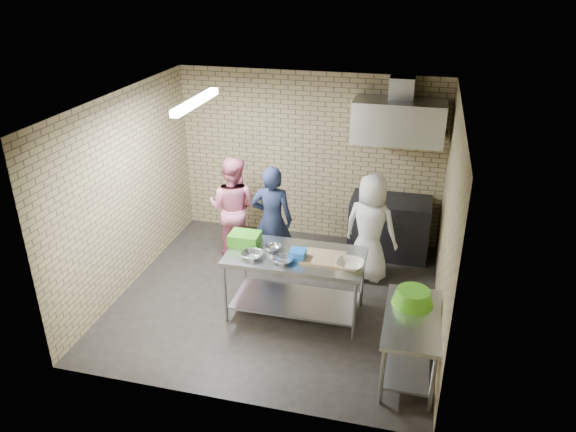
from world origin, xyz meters
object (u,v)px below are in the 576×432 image
at_px(prep_table, 295,284).
at_px(green_crate, 245,239).
at_px(man_navy, 272,220).
at_px(woman_pink, 233,208).
at_px(green_basin, 413,297).
at_px(blue_tub, 298,255).
at_px(stove, 389,227).
at_px(bottle_red, 402,123).
at_px(woman_white, 370,228).
at_px(side_counter, 410,345).

xyz_separation_m(prep_table, green_crate, (-0.70, 0.12, 0.51)).
distance_m(man_navy, woman_pink, 0.77).
bearing_deg(man_navy, green_basin, 136.82).
bearing_deg(green_crate, blue_tub, -16.35).
height_order(man_navy, woman_pink, man_navy).
height_order(stove, green_basin, green_basin).
bearing_deg(green_crate, bottle_red, 49.10).
bearing_deg(prep_table, bottle_red, 63.58).
bearing_deg(stove, woman_white, -105.42).
xyz_separation_m(green_basin, man_navy, (-2.04, 1.54, -0.02)).
bearing_deg(stove, prep_table, -118.04).
xyz_separation_m(green_basin, bottle_red, (-0.38, 2.74, 1.19)).
distance_m(green_basin, bottle_red, 3.01).
height_order(stove, blue_tub, blue_tub).
xyz_separation_m(side_counter, stove, (-0.45, 2.75, 0.08)).
bearing_deg(man_navy, side_counter, 132.87).
distance_m(prep_table, woman_pink, 1.85).
bearing_deg(side_counter, green_crate, 156.83).
distance_m(green_crate, bottle_red, 2.93).
relative_size(stove, green_crate, 3.13).
bearing_deg(woman_white, side_counter, 125.08).
bearing_deg(green_basin, blue_tub, 161.81).
bearing_deg(bottle_red, side_counter, -82.38).
bearing_deg(woman_white, blue_tub, 74.47).
bearing_deg(prep_table, side_counter, -28.78).
bearing_deg(prep_table, blue_tub, -63.43).
height_order(green_basin, man_navy, man_navy).
xyz_separation_m(blue_tub, man_navy, (-0.63, 1.07, -0.11)).
xyz_separation_m(stove, blue_tub, (-0.98, -2.04, 0.48)).
xyz_separation_m(bottle_red, man_navy, (-1.66, -1.20, -1.21)).
height_order(side_counter, woman_white, woman_white).
bearing_deg(side_counter, man_navy, 139.04).
bearing_deg(green_basin, prep_table, 158.90).
relative_size(woman_pink, woman_white, 1.02).
relative_size(side_counter, blue_tub, 6.26).
xyz_separation_m(prep_table, woman_pink, (-1.28, 1.29, 0.37)).
bearing_deg(bottle_red, woman_pink, -159.44).
bearing_deg(stove, man_navy, -149.06).
bearing_deg(stove, blue_tub, -115.73).
bearing_deg(woman_white, green_basin, 127.05).
distance_m(green_basin, woman_white, 1.82).
xyz_separation_m(prep_table, blue_tub, (0.05, -0.10, 0.49)).
bearing_deg(prep_table, woman_pink, 134.66).
relative_size(prep_table, stove, 1.44).
distance_m(blue_tub, woman_pink, 1.93).
relative_size(stove, woman_white, 0.76).
distance_m(prep_table, side_counter, 1.69).
bearing_deg(blue_tub, woman_white, 58.39).
relative_size(bottle_red, man_navy, 0.11).
xyz_separation_m(prep_table, bottle_red, (1.08, 2.18, 1.60)).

